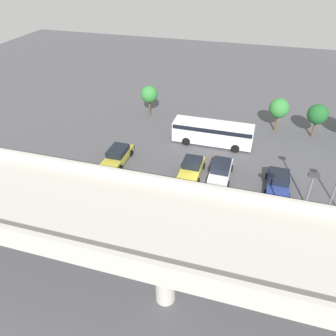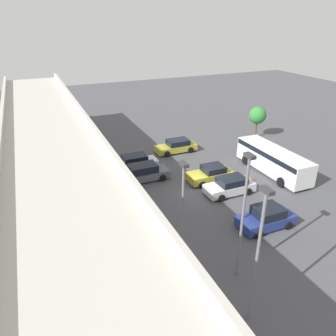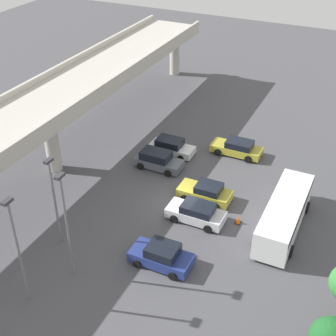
% 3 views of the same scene
% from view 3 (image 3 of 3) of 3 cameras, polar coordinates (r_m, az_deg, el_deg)
% --- Properties ---
extents(ground_plane, '(111.94, 111.94, 0.00)m').
position_cam_3_polar(ground_plane, '(38.69, 1.57, -4.49)').
color(ground_plane, '#4C4C51').
extents(highway_overpass, '(53.53, 6.63, 7.42)m').
position_cam_3_polar(highway_overpass, '(41.42, -14.59, 7.08)').
color(highway_overpass, '#BCB7AD').
rests_on(highway_overpass, ground_plane).
extents(parked_car_0, '(2.25, 4.37, 1.66)m').
position_cam_3_polar(parked_car_0, '(32.98, -0.79, -10.64)').
color(parked_car_0, navy).
rests_on(parked_car_0, ground_plane).
extents(parked_car_1, '(2.17, 4.56, 1.55)m').
position_cam_3_polar(parked_car_1, '(36.70, 3.46, -5.46)').
color(parked_car_1, silver).
rests_on(parked_car_1, ground_plane).
extents(parked_car_2, '(2.20, 4.42, 1.55)m').
position_cam_3_polar(parked_car_2, '(38.95, 4.60, -2.99)').
color(parked_car_2, gold).
rests_on(parked_car_2, ground_plane).
extents(parked_car_3, '(2.13, 4.49, 1.66)m').
position_cam_3_polar(parked_car_3, '(42.91, -1.26, 0.96)').
color(parked_car_3, '#515660').
rests_on(parked_car_3, ground_plane).
extents(parked_car_4, '(2.10, 4.36, 1.54)m').
position_cam_3_polar(parked_car_4, '(45.13, 0.39, 2.62)').
color(parked_car_4, silver).
rests_on(parked_car_4, ground_plane).
extents(parked_car_5, '(2.14, 4.87, 1.51)m').
position_cam_3_polar(parked_car_5, '(45.42, 8.43, 2.43)').
color(parked_car_5, gold).
rests_on(parked_car_5, ground_plane).
extents(shuttle_bus, '(9.08, 2.77, 2.52)m').
position_cam_3_polar(shuttle_bus, '(36.47, 14.05, -5.31)').
color(shuttle_bus, white).
rests_on(shuttle_bus, ground_plane).
extents(lamp_post_near_aisle, '(0.70, 0.35, 7.23)m').
position_cam_3_polar(lamp_post_near_aisle, '(33.40, -13.73, -3.28)').
color(lamp_post_near_aisle, slate).
rests_on(lamp_post_near_aisle, ground_plane).
extents(lamp_post_mid_lot, '(0.70, 0.35, 7.96)m').
position_cam_3_polar(lamp_post_mid_lot, '(29.40, -17.92, -8.87)').
color(lamp_post_mid_lot, slate).
rests_on(lamp_post_mid_lot, ground_plane).
extents(lamp_post_by_overpass, '(0.70, 0.35, 8.17)m').
position_cam_3_polar(lamp_post_by_overpass, '(30.29, -12.31, -6.15)').
color(lamp_post_by_overpass, slate).
rests_on(lamp_post_by_overpass, ground_plane).
extents(traffic_cone, '(0.44, 0.44, 0.70)m').
position_cam_3_polar(traffic_cone, '(37.00, 8.53, -6.28)').
color(traffic_cone, black).
rests_on(traffic_cone, ground_plane).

